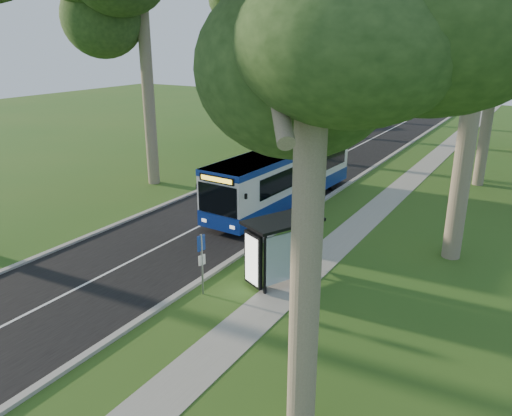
% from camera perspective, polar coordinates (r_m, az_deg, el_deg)
% --- Properties ---
extents(ground, '(120.00, 120.00, 0.00)m').
position_cam_1_polar(ground, '(19.63, -4.32, -7.09)').
color(ground, '#2A581B').
rests_on(ground, ground).
extents(road, '(7.00, 100.00, 0.02)m').
position_cam_1_polar(road, '(29.26, 1.36, 1.89)').
color(road, black).
rests_on(road, ground).
extents(kerb_east, '(0.25, 100.00, 0.12)m').
position_cam_1_polar(kerb_east, '(27.76, 7.65, 0.87)').
color(kerb_east, '#9E9B93').
rests_on(kerb_east, ground).
extents(kerb_west, '(0.25, 100.00, 0.12)m').
position_cam_1_polar(kerb_west, '(31.05, -4.26, 2.95)').
color(kerb_west, '#9E9B93').
rests_on(kerb_west, ground).
extents(centre_line, '(0.12, 100.00, 0.00)m').
position_cam_1_polar(centre_line, '(29.25, 1.36, 1.91)').
color(centre_line, white).
rests_on(centre_line, road).
extents(footpath, '(1.50, 100.00, 0.02)m').
position_cam_1_polar(footpath, '(26.80, 13.51, -0.28)').
color(footpath, gray).
rests_on(footpath, ground).
extents(bus, '(2.92, 11.48, 3.02)m').
position_cam_1_polar(bus, '(26.63, 3.10, 3.61)').
color(bus, white).
rests_on(bus, ground).
extents(bus_stop_sign, '(0.12, 0.32, 2.27)m').
position_cam_1_polar(bus_stop_sign, '(17.35, -6.22, -5.59)').
color(bus_stop_sign, gray).
rests_on(bus_stop_sign, ground).
extents(bus_shelter, '(2.54, 3.16, 2.39)m').
position_cam_1_polar(bus_shelter, '(17.84, 2.86, -3.91)').
color(bus_shelter, black).
rests_on(bus_shelter, ground).
extents(litter_bin, '(0.60, 0.60, 1.05)m').
position_cam_1_polar(litter_bin, '(24.23, 5.54, -0.59)').
color(litter_bin, black).
rests_on(litter_bin, ground).
extents(car_white, '(2.27, 4.15, 1.34)m').
position_cam_1_polar(car_white, '(46.58, 5.88, 9.08)').
color(car_white, silver).
rests_on(car_white, ground).
extents(car_silver, '(1.86, 5.15, 1.69)m').
position_cam_1_polar(car_silver, '(52.27, 9.03, 10.22)').
color(car_silver, '#ADB0B5').
rests_on(car_silver, ground).
extents(tree_west_c, '(5.20, 5.20, 13.12)m').
position_cam_1_polar(tree_west_c, '(37.66, 0.18, 20.70)').
color(tree_west_c, '#7A6B56').
rests_on(tree_west_c, ground).
extents(tree_east_c, '(5.20, 5.20, 13.87)m').
position_cam_1_polar(tree_east_c, '(32.54, 26.52, 20.09)').
color(tree_east_c, '#7A6B56').
rests_on(tree_east_c, ground).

